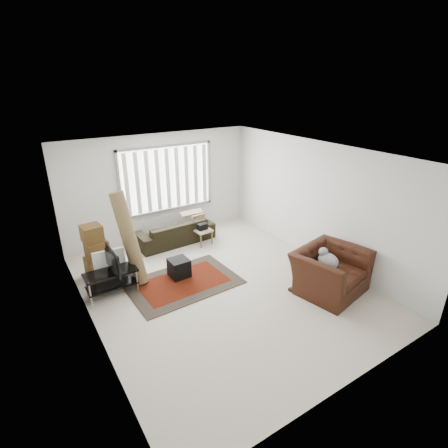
% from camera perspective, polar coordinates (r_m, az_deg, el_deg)
% --- Properties ---
extents(room, '(6.00, 6.02, 2.71)m').
position_cam_1_polar(room, '(6.86, -2.24, 4.32)').
color(room, beige).
rests_on(room, ground).
extents(persian_rug, '(2.26, 1.55, 0.02)m').
position_cam_1_polar(persian_rug, '(7.38, -6.68, -9.48)').
color(persian_rug, black).
rests_on(persian_rug, ground).
extents(tv_stand, '(0.99, 0.44, 0.49)m').
position_cam_1_polar(tv_stand, '(7.16, -17.95, -8.37)').
color(tv_stand, black).
rests_on(tv_stand, ground).
extents(tv, '(0.10, 0.80, 0.46)m').
position_cam_1_polar(tv, '(6.98, -18.32, -5.78)').
color(tv, black).
rests_on(tv, tv_stand).
extents(subwoofer, '(0.40, 0.40, 0.39)m').
position_cam_1_polar(subwoofer, '(7.50, -7.35, -7.09)').
color(subwoofer, black).
rests_on(subwoofer, persian_rug).
extents(moving_boxes, '(0.51, 0.48, 1.15)m').
position_cam_1_polar(moving_boxes, '(7.82, -20.14, -4.45)').
color(moving_boxes, brown).
rests_on(moving_boxes, ground).
extents(white_flatpack, '(0.63, 0.31, 0.78)m').
position_cam_1_polar(white_flatpack, '(7.40, -18.00, -7.00)').
color(white_flatpack, silver).
rests_on(white_flatpack, ground).
extents(rolled_rug, '(0.58, 0.78, 1.93)m').
position_cam_1_polar(rolled_rug, '(7.21, -15.20, -2.33)').
color(rolled_rug, brown).
rests_on(rolled_rug, ground).
extents(sofa, '(2.02, 0.93, 0.77)m').
position_cam_1_polar(sofa, '(8.99, -8.02, -0.68)').
color(sofa, black).
rests_on(sofa, ground).
extents(side_chair, '(0.42, 0.42, 0.74)m').
position_cam_1_polar(side_chair, '(8.82, -3.58, -0.74)').
color(side_chair, '#9F8568').
rests_on(side_chair, ground).
extents(armchair, '(1.53, 1.39, 0.98)m').
position_cam_1_polar(armchair, '(7.16, 16.93, -6.95)').
color(armchair, '#34150A').
rests_on(armchair, ground).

